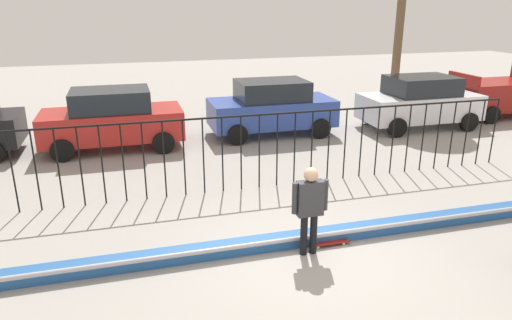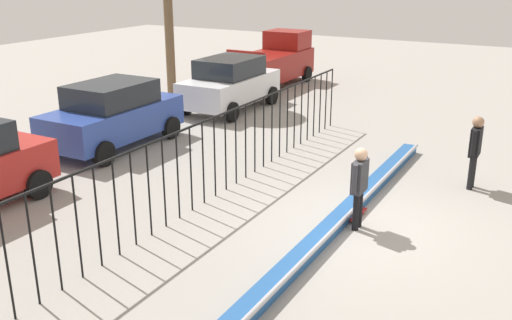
{
  "view_description": "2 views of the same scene",
  "coord_description": "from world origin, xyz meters",
  "px_view_note": "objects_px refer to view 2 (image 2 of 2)",
  "views": [
    {
      "loc": [
        -3.12,
        -7.23,
        4.53
      ],
      "look_at": [
        -0.38,
        2.49,
        1.1
      ],
      "focal_mm": 33.27,
      "sensor_mm": 36.0,
      "label": 1
    },
    {
      "loc": [
        -10.43,
        -3.35,
        5.13
      ],
      "look_at": [
        -0.26,
        2.31,
        1.16
      ],
      "focal_mm": 40.7,
      "sensor_mm": 36.0,
      "label": 2
    }
  ],
  "objects_px": {
    "skateboard": "(357,214)",
    "parked_car_blue": "(113,114)",
    "camera_operator": "(475,146)",
    "pickup_truck": "(275,61)",
    "skateboarder": "(359,181)",
    "parked_car_white": "(230,83)"
  },
  "relations": [
    {
      "from": "skateboard",
      "to": "parked_car_blue",
      "type": "distance_m",
      "value": 8.1
    },
    {
      "from": "parked_car_blue",
      "to": "camera_operator",
      "type": "bearing_deg",
      "value": -83.55
    },
    {
      "from": "parked_car_blue",
      "to": "pickup_truck",
      "type": "bearing_deg",
      "value": -2.37
    },
    {
      "from": "skateboard",
      "to": "camera_operator",
      "type": "height_order",
      "value": "camera_operator"
    },
    {
      "from": "camera_operator",
      "to": "parked_car_white",
      "type": "bearing_deg",
      "value": -98.52
    },
    {
      "from": "skateboarder",
      "to": "parked_car_white",
      "type": "height_order",
      "value": "parked_car_white"
    },
    {
      "from": "skateboard",
      "to": "pickup_truck",
      "type": "height_order",
      "value": "pickup_truck"
    },
    {
      "from": "skateboarder",
      "to": "pickup_truck",
      "type": "distance_m",
      "value": 14.72
    },
    {
      "from": "parked_car_blue",
      "to": "skateboarder",
      "type": "bearing_deg",
      "value": -105.67
    },
    {
      "from": "parked_car_white",
      "to": "pickup_truck",
      "type": "relative_size",
      "value": 0.91
    },
    {
      "from": "pickup_truck",
      "to": "camera_operator",
      "type": "bearing_deg",
      "value": -136.91
    },
    {
      "from": "skateboard",
      "to": "pickup_truck",
      "type": "relative_size",
      "value": 0.17
    },
    {
      "from": "parked_car_white",
      "to": "camera_operator",
      "type": "bearing_deg",
      "value": -111.26
    },
    {
      "from": "skateboarder",
      "to": "parked_car_blue",
      "type": "distance_m",
      "value": 8.33
    },
    {
      "from": "parked_car_blue",
      "to": "parked_car_white",
      "type": "xyz_separation_m",
      "value": [
        5.51,
        -0.6,
        0.0
      ]
    },
    {
      "from": "parked_car_white",
      "to": "pickup_truck",
      "type": "distance_m",
      "value": 4.92
    },
    {
      "from": "camera_operator",
      "to": "pickup_truck",
      "type": "relative_size",
      "value": 0.38
    },
    {
      "from": "skateboarder",
      "to": "skateboard",
      "type": "relative_size",
      "value": 2.14
    },
    {
      "from": "camera_operator",
      "to": "parked_car_blue",
      "type": "xyz_separation_m",
      "value": [
        -1.6,
        9.74,
        -0.09
      ]
    },
    {
      "from": "skateboard",
      "to": "pickup_truck",
      "type": "xyz_separation_m",
      "value": [
        11.7,
        8.03,
        0.98
      ]
    },
    {
      "from": "parked_car_blue",
      "to": "parked_car_white",
      "type": "height_order",
      "value": "same"
    },
    {
      "from": "camera_operator",
      "to": "pickup_truck",
      "type": "height_order",
      "value": "pickup_truck"
    }
  ]
}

